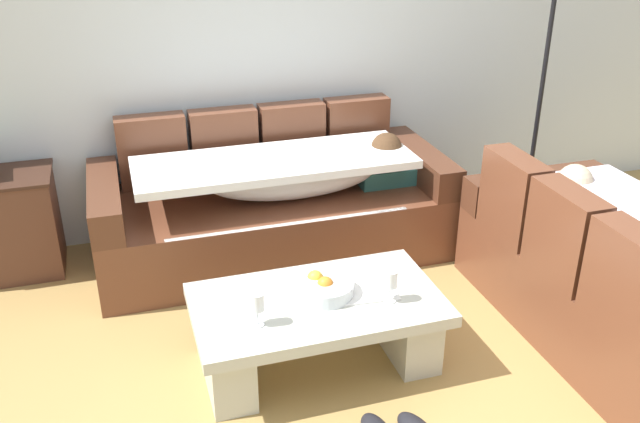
# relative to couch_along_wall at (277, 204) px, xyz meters

# --- Properties ---
(ground_plane) EXTENTS (14.00, 14.00, 0.00)m
(ground_plane) POSITION_rel_couch_along_wall_xyz_m (0.19, -1.62, -0.33)
(ground_plane) COLOR #A6854A
(back_wall) EXTENTS (9.00, 0.10, 2.70)m
(back_wall) POSITION_rel_couch_along_wall_xyz_m (0.19, 0.53, 1.02)
(back_wall) COLOR silver
(back_wall) RESTS_ON ground_plane
(couch_along_wall) EXTENTS (2.20, 0.92, 0.88)m
(couch_along_wall) POSITION_rel_couch_along_wall_xyz_m (0.00, 0.00, 0.00)
(couch_along_wall) COLOR brown
(couch_along_wall) RESTS_ON ground_plane
(couch_near_window) EXTENTS (0.92, 1.76, 0.88)m
(couch_near_window) POSITION_rel_couch_along_wall_xyz_m (1.45, -1.41, 0.00)
(couch_near_window) COLOR brown
(couch_near_window) RESTS_ON ground_plane
(coffee_table) EXTENTS (1.20, 0.68, 0.38)m
(coffee_table) POSITION_rel_couch_along_wall_xyz_m (-0.10, -1.21, -0.09)
(coffee_table) COLOR beige
(coffee_table) RESTS_ON ground_plane
(fruit_bowl) EXTENTS (0.28, 0.28, 0.10)m
(fruit_bowl) POSITION_rel_couch_along_wall_xyz_m (-0.06, -1.18, 0.09)
(fruit_bowl) COLOR silver
(fruit_bowl) RESTS_ON coffee_table
(wine_glass_near_left) EXTENTS (0.07, 0.07, 0.17)m
(wine_glass_near_left) POSITION_rel_couch_along_wall_xyz_m (-0.42, -1.34, 0.16)
(wine_glass_near_left) COLOR silver
(wine_glass_near_left) RESTS_ON coffee_table
(wine_glass_near_right) EXTENTS (0.07, 0.07, 0.17)m
(wine_glass_near_right) POSITION_rel_couch_along_wall_xyz_m (0.22, -1.33, 0.16)
(wine_glass_near_right) COLOR silver
(wine_glass_near_right) RESTS_ON coffee_table
(open_magazine) EXTENTS (0.30, 0.24, 0.01)m
(open_magazine) POSITION_rel_couch_along_wall_xyz_m (0.15, -1.23, 0.05)
(open_magazine) COLOR white
(open_magazine) RESTS_ON coffee_table
(floor_lamp) EXTENTS (0.33, 0.31, 1.95)m
(floor_lamp) POSITION_rel_couch_along_wall_xyz_m (1.81, -0.04, 0.78)
(floor_lamp) COLOR black
(floor_lamp) RESTS_ON ground_plane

